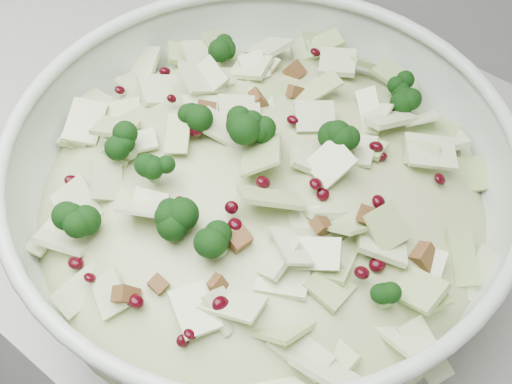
% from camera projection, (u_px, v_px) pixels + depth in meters
% --- Properties ---
extents(counter, '(3.60, 0.60, 0.90)m').
position_uv_depth(counter, '(165.00, 276.00, 1.18)').
color(counter, beige).
rests_on(counter, floor).
extents(mixing_bowl, '(0.50, 0.50, 0.16)m').
position_uv_depth(mixing_bowl, '(261.00, 208.00, 0.60)').
color(mixing_bowl, silver).
rests_on(mixing_bowl, counter).
extents(salad, '(0.45, 0.45, 0.16)m').
position_uv_depth(salad, '(261.00, 189.00, 0.58)').
color(salad, '#ACB57B').
rests_on(salad, mixing_bowl).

